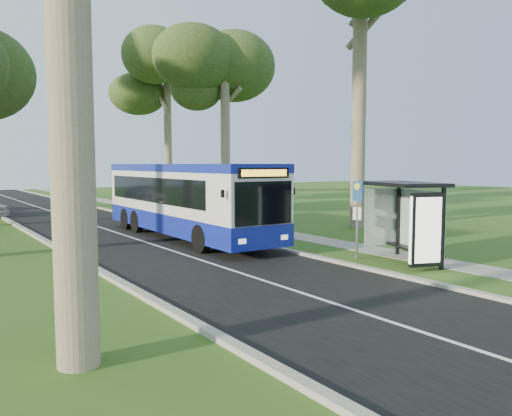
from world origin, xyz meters
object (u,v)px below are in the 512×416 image
at_px(bus_shelter, 416,207).
at_px(litter_bin, 229,224).
at_px(bus, 185,200).
at_px(bus_stop_sign, 357,210).

bearing_deg(bus_shelter, litter_bin, 117.17).
bearing_deg(bus, bus_shelter, -68.67).
bearing_deg(bus_stop_sign, bus, 96.04).
bearing_deg(bus_shelter, bus, 130.58).
bearing_deg(bus_shelter, bus_stop_sign, 138.69).
bearing_deg(litter_bin, bus_stop_sign, -88.44).
relative_size(bus_stop_sign, litter_bin, 2.97).
xyz_separation_m(bus_shelter, litter_bin, (-1.15, 9.83, -1.45)).
relative_size(bus, bus_shelter, 3.54).
distance_m(bus_shelter, litter_bin, 10.01).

